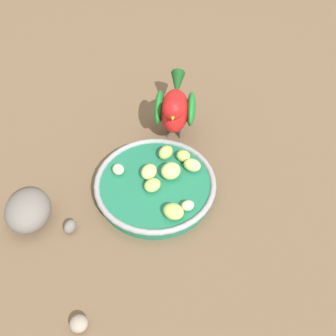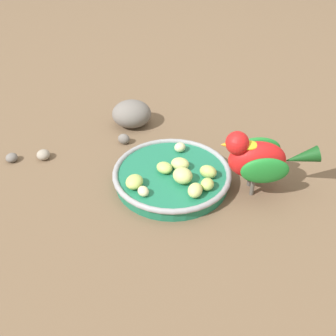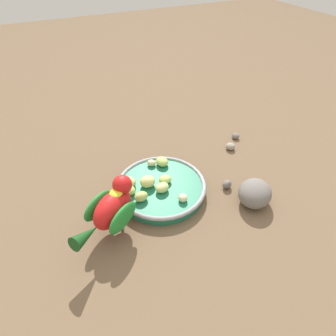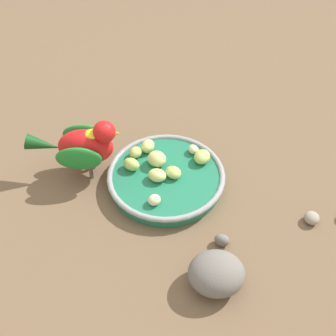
{
  "view_description": "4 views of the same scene",
  "coord_description": "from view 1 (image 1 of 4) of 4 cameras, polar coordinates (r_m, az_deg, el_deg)",
  "views": [
    {
      "loc": [
        0.34,
        0.31,
        0.64
      ],
      "look_at": [
        -0.05,
        -0.0,
        0.06
      ],
      "focal_mm": 43.44,
      "sensor_mm": 36.0,
      "label": 1
    },
    {
      "loc": [
        -0.4,
        0.57,
        0.57
      ],
      "look_at": [
        -0.02,
        -0.01,
        0.04
      ],
      "focal_mm": 47.14,
      "sensor_mm": 36.0,
      "label": 2
    },
    {
      "loc": [
        -0.24,
        -0.52,
        0.55
      ],
      "look_at": [
        0.0,
        -0.0,
        0.06
      ],
      "focal_mm": 30.63,
      "sensor_mm": 36.0,
      "label": 3
    },
    {
      "loc": [
        0.31,
        -0.48,
        0.63
      ],
      "look_at": [
        -0.01,
        -0.03,
        0.06
      ],
      "focal_mm": 43.93,
      "sensor_mm": 36.0,
      "label": 4
    }
  ],
  "objects": [
    {
      "name": "pebble_1",
      "position": [
        0.68,
        -12.41,
        -20.55
      ],
      "size": [
        0.04,
        0.04,
        0.02
      ],
      "primitive_type": "ellipsoid",
      "rotation": [
        0.0,
        0.0,
        2.15
      ],
      "color": "gray",
      "rests_on": "ground_plane"
    },
    {
      "name": "apple_piece_4",
      "position": [
        0.81,
        -6.79,
        -0.02
      ],
      "size": [
        0.03,
        0.03,
        0.02
      ],
      "primitive_type": "ellipsoid",
      "rotation": [
        0.0,
        0.0,
        4.42
      ],
      "color": "beige",
      "rests_on": "feeding_bowl"
    },
    {
      "name": "parrot",
      "position": [
        0.87,
        0.97,
        8.44
      ],
      "size": [
        0.17,
        0.14,
        0.14
      ],
      "rotation": [
        0.0,
        0.0,
        0.61
      ],
      "color": "#59544C",
      "rests_on": "ground_plane"
    },
    {
      "name": "apple_piece_3",
      "position": [
        0.77,
        -2.21,
        -2.43
      ],
      "size": [
        0.04,
        0.03,
        0.02
      ],
      "primitive_type": "ellipsoid",
      "rotation": [
        0.0,
        0.0,
        3.0
      ],
      "color": "#B2CC66",
      "rests_on": "feeding_bowl"
    },
    {
      "name": "apple_piece_6",
      "position": [
        0.82,
        2.18,
        1.71
      ],
      "size": [
        0.03,
        0.03,
        0.02
      ],
      "primitive_type": "ellipsoid",
      "rotation": [
        0.0,
        0.0,
        4.92
      ],
      "color": "#B2CC66",
      "rests_on": "feeding_bowl"
    },
    {
      "name": "apple_piece_7",
      "position": [
        0.83,
        -0.33,
        2.2
      ],
      "size": [
        0.04,
        0.03,
        0.03
      ],
      "primitive_type": "ellipsoid",
      "rotation": [
        0.0,
        0.0,
        3.22
      ],
      "color": "#B2CC66",
      "rests_on": "feeding_bowl"
    },
    {
      "name": "feeding_bowl",
      "position": [
        0.8,
        -1.79,
        -2.45
      ],
      "size": [
        0.24,
        0.24,
        0.03
      ],
      "color": "#1E7251",
      "rests_on": "ground_plane"
    },
    {
      "name": "apple_piece_2",
      "position": [
        0.79,
        0.39,
        -0.41
      ],
      "size": [
        0.04,
        0.04,
        0.03
      ],
      "primitive_type": "ellipsoid",
      "rotation": [
        0.0,
        0.0,
        2.98
      ],
      "color": "#C6D17A",
      "rests_on": "feeding_bowl"
    },
    {
      "name": "pebble_2",
      "position": [
        0.77,
        -13.58,
        -7.98
      ],
      "size": [
        0.03,
        0.03,
        0.02
      ],
      "primitive_type": "ellipsoid",
      "rotation": [
        0.0,
        0.0,
        0.26
      ],
      "color": "slate",
      "rests_on": "ground_plane"
    },
    {
      "name": "apple_piece_5",
      "position": [
        0.79,
        -2.69,
        -0.52
      ],
      "size": [
        0.04,
        0.04,
        0.02
      ],
      "primitive_type": "ellipsoid",
      "rotation": [
        0.0,
        0.0,
        3.41
      ],
      "color": "#C6D17A",
      "rests_on": "feeding_bowl"
    },
    {
      "name": "ground_plane",
      "position": [
        0.79,
        -1.94,
        -5.05
      ],
      "size": [
        4.0,
        4.0,
        0.0
      ],
      "primitive_type": "plane",
      "color": "brown"
    },
    {
      "name": "apple_piece_0",
      "position": [
        0.74,
        0.78,
        -6.11
      ],
      "size": [
        0.04,
        0.04,
        0.02
      ],
      "primitive_type": "ellipsoid",
      "rotation": [
        0.0,
        0.0,
        4.95
      ],
      "color": "#B2CC66",
      "rests_on": "feeding_bowl"
    },
    {
      "name": "apple_piece_8",
      "position": [
        0.81,
        3.41,
        0.4
      ],
      "size": [
        0.04,
        0.04,
        0.02
      ],
      "primitive_type": "ellipsoid",
      "rotation": [
        0.0,
        0.0,
        4.98
      ],
      "color": "#C6D17A",
      "rests_on": "feeding_bowl"
    },
    {
      "name": "apple_piece_1",
      "position": [
        0.75,
        2.78,
        -5.28
      ],
      "size": [
        0.03,
        0.03,
        0.02
      ],
      "primitive_type": "ellipsoid",
      "rotation": [
        0.0,
        0.0,
        2.62
      ],
      "color": "beige",
      "rests_on": "feeding_bowl"
    },
    {
      "name": "rock_large",
      "position": [
        0.79,
        -19.04,
        -5.63
      ],
      "size": [
        0.12,
        0.12,
        0.06
      ],
      "primitive_type": "ellipsoid",
      "rotation": [
        0.0,
        0.0,
        0.64
      ],
      "color": "slate",
      "rests_on": "ground_plane"
    }
  ]
}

